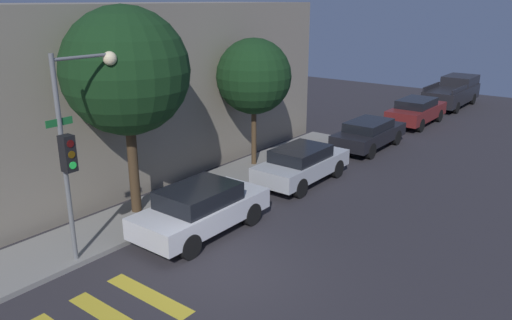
{
  "coord_description": "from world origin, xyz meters",
  "views": [
    {
      "loc": [
        -8.27,
        -7.35,
        6.58
      ],
      "look_at": [
        3.92,
        2.1,
        1.6
      ],
      "focal_mm": 35.0,
      "sensor_mm": 36.0,
      "label": 1
    }
  ],
  "objects": [
    {
      "name": "ground_plane",
      "position": [
        0.0,
        0.0,
        0.0
      ],
      "size": [
        60.0,
        60.0,
        0.0
      ],
      "primitive_type": "plane",
      "color": "#2D2B30"
    },
    {
      "name": "sidewalk",
      "position": [
        0.0,
        4.34,
        0.07
      ],
      "size": [
        26.0,
        2.27,
        0.14
      ],
      "primitive_type": "cube",
      "color": "gray",
      "rests_on": "ground"
    },
    {
      "name": "building_row",
      "position": [
        0.0,
        8.87,
        3.22
      ],
      "size": [
        26.0,
        6.0,
        6.45
      ],
      "primitive_type": "cube",
      "color": "gray",
      "rests_on": "ground"
    },
    {
      "name": "traffic_light_pole",
      "position": [
        -1.62,
        3.37,
        3.49
      ],
      "size": [
        2.12,
        0.56,
        5.4
      ],
      "color": "slate",
      "rests_on": "ground"
    },
    {
      "name": "sedan_near_corner",
      "position": [
        1.3,
        2.1,
        0.78
      ],
      "size": [
        4.26,
        1.84,
        1.47
      ],
      "color": "silver",
      "rests_on": "ground"
    },
    {
      "name": "sedan_middle",
      "position": [
        6.69,
        2.1,
        0.75
      ],
      "size": [
        4.22,
        1.76,
        1.39
      ],
      "color": "#B7BABF",
      "rests_on": "ground"
    },
    {
      "name": "sedan_far_end",
      "position": [
        12.36,
        2.1,
        0.73
      ],
      "size": [
        4.48,
        1.75,
        1.34
      ],
      "color": "black",
      "rests_on": "ground"
    },
    {
      "name": "sedan_tail_of_row",
      "position": [
        18.23,
        2.1,
        0.78
      ],
      "size": [
        4.62,
        1.79,
        1.44
      ],
      "color": "maroon",
      "rests_on": "ground"
    },
    {
      "name": "pickup_truck",
      "position": [
        24.54,
        2.1,
        0.94
      ],
      "size": [
        5.63,
        1.98,
        1.82
      ],
      "color": "black",
      "rests_on": "ground"
    },
    {
      "name": "tree_near_corner",
      "position": [
        0.99,
        4.66,
        4.56
      ],
      "size": [
        3.78,
        3.78,
        6.47
      ],
      "color": "#42301E",
      "rests_on": "ground"
    },
    {
      "name": "tree_midblock",
      "position": [
        7.07,
        4.66,
        3.71
      ],
      "size": [
        2.95,
        2.95,
        5.2
      ],
      "color": "#4C3823",
      "rests_on": "ground"
    }
  ]
}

